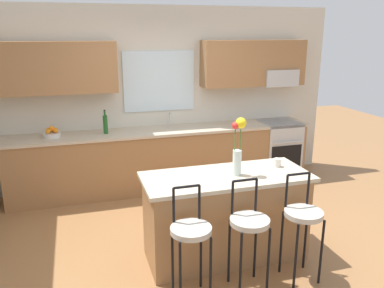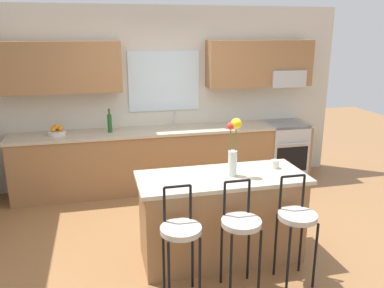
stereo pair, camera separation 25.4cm
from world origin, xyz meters
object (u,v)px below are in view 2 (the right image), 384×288
Objects in this scene: bar_stool_near at (181,234)px; fruit_bowl_oranges at (57,132)px; bar_stool_middle at (241,227)px; bottle_olive_oil at (110,123)px; mug_ceramic at (275,164)px; oven_range at (284,150)px; kitchen_island at (221,217)px; bar_stool_far at (297,221)px; flower_vase at (234,146)px.

fruit_bowl_oranges is at bearing 114.47° from bar_stool_near.
bar_stool_middle is 2.88m from bottle_olive_oil.
fruit_bowl_oranges is at bearing 139.97° from mug_ceramic.
bar_stool_near reaches higher than oven_range.
bar_stool_near reaches higher than kitchen_island.
mug_ceramic is 2.59m from bottle_olive_oil.
bar_stool_near and bar_stool_far have the same top height.
bar_stool_far is (0.55, 0.00, 0.00)m from bar_stool_middle.
flower_vase is at bearing -48.50° from fruit_bowl_oranges.
bar_stool_near is at bearing 180.00° from bar_stool_middle.
kitchen_island is at bearing 167.64° from flower_vase.
bar_stool_near is 0.55m from bar_stool_middle.
bar_stool_near is at bearing -65.53° from fruit_bowl_oranges.
oven_range is 3.15m from bar_stool_middle.
fruit_bowl_oranges is (-1.21, 2.66, 0.34)m from bar_stool_near.
bar_stool_middle is 0.96m from mug_ceramic.
bar_stool_near is at bearing 180.00° from bar_stool_far.
kitchen_island is 7.16× the size of fruit_bowl_oranges.
bar_stool_near is 1.00× the size of bar_stool_middle.
flower_vase is 1.73× the size of bottle_olive_oil.
kitchen_island is 1.65× the size of bar_stool_middle.
fruit_bowl_oranges is at bearing 131.50° from flower_vase.
oven_range is at bearing 50.11° from kitchen_island.
fruit_bowl_oranges reaches higher than mug_ceramic.
flower_vase reaches higher than fruit_bowl_oranges.
mug_ceramic is (0.51, 0.11, -0.26)m from flower_vase.
flower_vase is 2.83m from fruit_bowl_oranges.
bar_stool_near is 1.76× the size of flower_vase.
bar_stool_far is (-1.17, -2.63, 0.18)m from oven_range.
kitchen_island is at bearing -171.96° from mug_ceramic.
kitchen_island is 0.81m from bar_stool_far.
bar_stool_far is at bearing -46.18° from kitchen_island.
bar_stool_far is 0.74m from mug_ceramic.
bar_stool_middle is 1.76× the size of flower_vase.
oven_range is 2.68× the size of bottle_olive_oil.
flower_vase is at bearing -127.80° from oven_range.
bottle_olive_oil is (-2.75, 0.02, 0.60)m from oven_range.
bar_stool_far is at bearing -95.96° from mug_ceramic.
bar_stool_middle is 3.04× the size of bottle_olive_oil.
mug_ceramic is at bearing 46.86° from bar_stool_middle.
bar_stool_far is at bearing -59.23° from bottle_olive_oil.
bar_stool_near is 4.34× the size of fruit_bowl_oranges.
flower_vase reaches higher than bar_stool_near.
bar_stool_middle is at bearing 180.00° from bar_stool_far.
oven_range is 3.52m from fruit_bowl_oranges.
bottle_olive_oil is (-1.03, 2.08, 0.60)m from kitchen_island.
mug_ceramic is (0.62, 0.66, 0.33)m from bar_stool_middle.
fruit_bowl_oranges is at bearing 123.50° from bar_stool_middle.
bar_stool_middle reaches higher than kitchen_island.
bar_stool_middle is at bearing -123.18° from oven_range.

